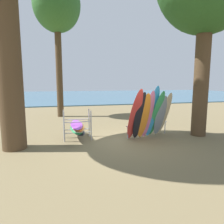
# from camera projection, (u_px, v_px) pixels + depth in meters

# --- Properties ---
(ground_plane) EXTENTS (80.00, 80.00, 0.00)m
(ground_plane) POSITION_uv_depth(u_px,v_px,m) (130.00, 141.00, 8.32)
(ground_plane) COLOR brown
(lake_water) EXTENTS (80.00, 36.00, 0.10)m
(lake_water) POSITION_uv_depth(u_px,v_px,m) (75.00, 95.00, 38.17)
(lake_water) COLOR #38607A
(lake_water) RESTS_ON ground
(tree_mid_behind) EXTENTS (3.13, 3.13, 9.32)m
(tree_mid_behind) POSITION_uv_depth(u_px,v_px,m) (57.00, 7.00, 13.42)
(tree_mid_behind) COLOR #4C3823
(tree_mid_behind) RESTS_ON ground
(leaning_board_pile) EXTENTS (2.36, 1.41, 2.28)m
(leaning_board_pile) POSITION_uv_depth(u_px,v_px,m) (150.00, 115.00, 8.78)
(leaning_board_pile) COLOR red
(leaning_board_pile) RESTS_ON ground
(board_storage_rack) EXTENTS (1.15, 2.13, 1.25)m
(board_storage_rack) POSITION_uv_depth(u_px,v_px,m) (77.00, 127.00, 8.63)
(board_storage_rack) COLOR #9EA0A5
(board_storage_rack) RESTS_ON ground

